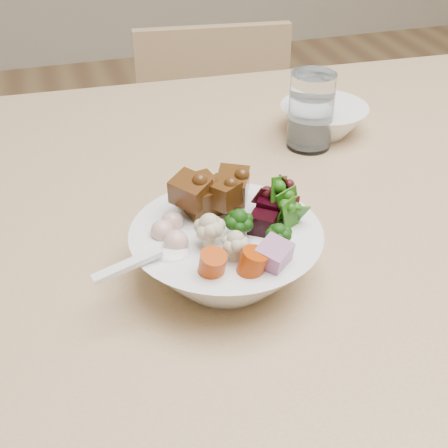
# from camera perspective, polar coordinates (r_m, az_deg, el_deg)

# --- Properties ---
(chair_far) EXTENTS (0.41, 0.41, 0.80)m
(chair_far) POSITION_cam_1_polar(r_m,az_deg,el_deg) (1.53, -0.32, 3.92)
(chair_far) COLOR tan
(chair_far) RESTS_ON ground
(food_bowl) EXTENTS (0.20, 0.20, 0.11)m
(food_bowl) POSITION_cam_1_polar(r_m,az_deg,el_deg) (0.65, 0.28, -2.39)
(food_bowl) COLOR white
(food_bowl) RESTS_ON dining_table
(soup_spoon) EXTENTS (0.10, 0.04, 0.02)m
(soup_spoon) POSITION_cam_1_polar(r_m,az_deg,el_deg) (0.60, -5.74, -3.11)
(soup_spoon) COLOR white
(soup_spoon) RESTS_ON food_bowl
(water_glass) EXTENTS (0.06, 0.06, 0.11)m
(water_glass) POSITION_cam_1_polar(r_m,az_deg,el_deg) (0.90, 7.93, 9.94)
(water_glass) COLOR white
(water_glass) RESTS_ON dining_table
(side_bowl) EXTENTS (0.13, 0.13, 0.04)m
(side_bowl) POSITION_cam_1_polar(r_m,az_deg,el_deg) (0.96, 9.07, 9.41)
(side_bowl) COLOR white
(side_bowl) RESTS_ON dining_table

